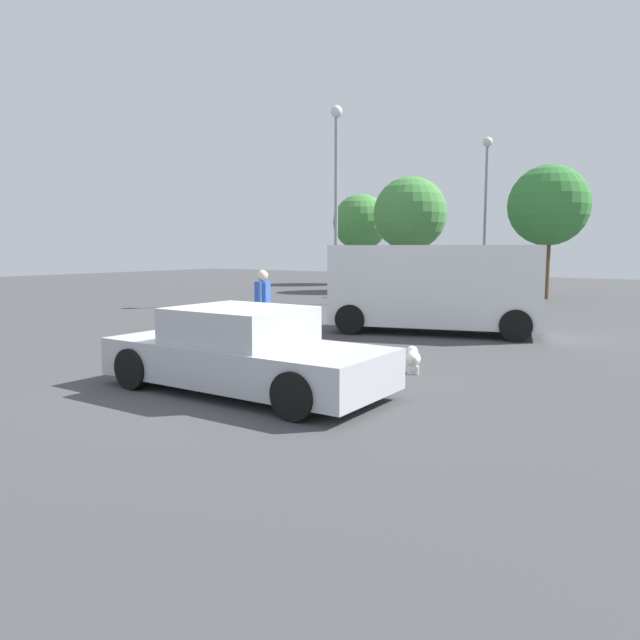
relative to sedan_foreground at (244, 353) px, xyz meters
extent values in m
plane|color=#424244|center=(-0.20, 0.11, -0.59)|extent=(80.00, 80.00, 0.00)
cube|color=#B7BABF|center=(0.03, 0.00, -0.14)|extent=(4.53, 1.88, 0.59)
cube|color=#B7BABF|center=(-0.07, 0.00, 0.43)|extent=(1.92, 1.69, 0.53)
cube|color=slate|center=(0.82, 0.01, 0.43)|extent=(0.09, 1.53, 0.45)
cube|color=slate|center=(-0.97, -0.02, 0.43)|extent=(0.09, 1.53, 0.45)
cylinder|color=black|center=(1.56, 0.88, -0.27)|extent=(0.64, 0.23, 0.64)
cylinder|color=black|center=(1.59, -0.82, -0.27)|extent=(0.64, 0.23, 0.64)
cylinder|color=black|center=(-1.54, 0.82, -0.27)|extent=(0.64, 0.23, 0.64)
cylinder|color=black|center=(-1.51, -0.88, -0.27)|extent=(0.64, 0.23, 0.64)
ellipsoid|color=white|center=(1.54, 2.67, -0.33)|extent=(0.43, 0.47, 0.27)
sphere|color=white|center=(1.41, 2.90, -0.26)|extent=(0.22, 0.22, 0.22)
sphere|color=white|center=(1.37, 2.96, -0.27)|extent=(0.10, 0.10, 0.10)
cylinder|color=white|center=(1.41, 2.75, -0.52)|extent=(0.06, 0.06, 0.14)
cylinder|color=white|center=(1.54, 2.82, -0.52)|extent=(0.06, 0.06, 0.14)
cylinder|color=white|center=(1.53, 2.53, -0.52)|extent=(0.06, 0.06, 0.14)
cylinder|color=white|center=(1.66, 2.60, -0.52)|extent=(0.06, 0.06, 0.14)
sphere|color=white|center=(1.65, 2.47, -0.29)|extent=(0.12, 0.12, 0.12)
cube|color=white|center=(-0.25, 7.60, 0.64)|extent=(5.55, 3.41, 2.03)
cube|color=slate|center=(2.21, 8.34, 1.09)|extent=(0.53, 1.65, 0.81)
cylinder|color=black|center=(1.40, 9.09, -0.21)|extent=(0.80, 0.46, 0.76)
cylinder|color=black|center=(1.94, 7.26, -0.21)|extent=(0.80, 0.46, 0.76)
cylinder|color=black|center=(-2.43, 7.95, -0.21)|extent=(0.80, 0.46, 0.76)
cylinder|color=black|center=(-1.89, 6.12, -0.21)|extent=(0.80, 0.46, 0.76)
cylinder|color=black|center=(-1.98, 2.77, -0.16)|extent=(0.13, 0.13, 0.87)
cylinder|color=black|center=(-2.05, 2.92, -0.16)|extent=(0.13, 0.13, 0.87)
cube|color=#3359B2|center=(-2.02, 2.84, 0.59)|extent=(0.38, 0.46, 0.62)
cylinder|color=#3359B2|center=(-1.92, 2.63, 0.54)|extent=(0.09, 0.09, 0.73)
cylinder|color=#3359B2|center=(-2.12, 3.06, 0.54)|extent=(0.09, 0.09, 0.73)
sphere|color=beige|center=(-2.02, 2.84, 1.02)|extent=(0.24, 0.24, 0.24)
cylinder|color=gray|center=(-6.63, 12.69, 2.98)|extent=(0.14, 0.14, 7.14)
sphere|color=silver|center=(-6.63, 12.69, 6.68)|extent=(0.44, 0.44, 0.44)
cylinder|color=gray|center=(-3.61, 20.65, 2.83)|extent=(0.14, 0.14, 6.85)
sphere|color=silver|center=(-3.61, 20.65, 6.39)|extent=(0.44, 0.44, 0.44)
cylinder|color=brown|center=(-0.62, 19.92, 0.76)|extent=(0.31, 0.31, 2.71)
sphere|color=#387F38|center=(-0.62, 19.92, 3.39)|extent=(3.39, 3.39, 3.39)
cylinder|color=brown|center=(-7.58, 20.94, 0.67)|extent=(0.30, 0.30, 2.52)
sphere|color=#478C42|center=(-7.58, 20.94, 3.31)|extent=(3.69, 3.69, 3.69)
cylinder|color=brown|center=(-12.78, 24.81, 0.65)|extent=(0.31, 0.31, 2.49)
sphere|color=#478C42|center=(-12.78, 24.81, 3.15)|extent=(3.36, 3.36, 3.36)
camera|label=1|loc=(6.08, -6.73, 1.58)|focal=33.66mm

